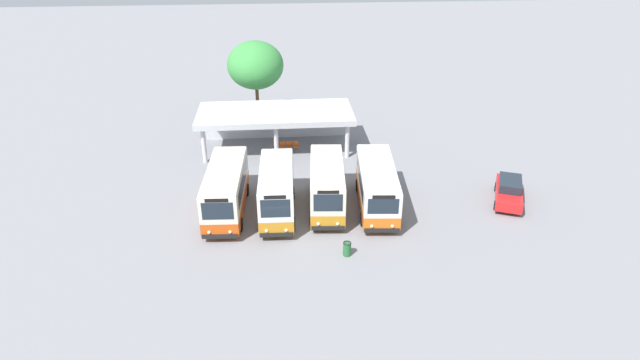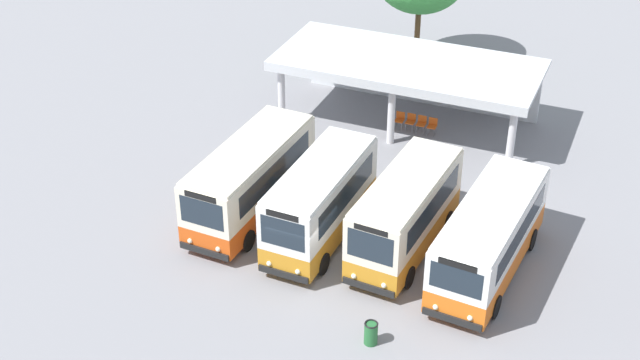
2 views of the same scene
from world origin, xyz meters
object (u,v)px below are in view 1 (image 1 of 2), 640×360
Objects in this scene: city_bus_fourth_amber at (377,185)px; waiting_chair_fourth_seat at (296,145)px; city_bus_second_in_row at (277,190)px; parked_car_flank at (509,191)px; waiting_chair_end_by_column at (276,146)px; city_bus_nearest_orange at (226,189)px; city_bus_middle_cream at (327,184)px; litter_bin_apron at (347,249)px; waiting_chair_second_from_end at (283,146)px; waiting_chair_middle_seat at (289,145)px.

city_bus_fourth_amber is 9.11× the size of waiting_chair_fourth_seat.
city_bus_second_in_row is 16.32m from parked_car_flank.
waiting_chair_fourth_seat is at bearing 145.89° from parked_car_flank.
waiting_chair_fourth_seat is at bearing 0.15° from waiting_chair_end_by_column.
city_bus_middle_cream is (6.81, 0.02, 0.02)m from city_bus_nearest_orange.
waiting_chair_end_by_column is at bearing 104.82° from litter_bin_apron.
waiting_chair_second_from_end is at bearing 178.41° from waiting_chair_fourth_seat.
city_bus_fourth_amber is 12.14m from waiting_chair_end_by_column.
waiting_chair_middle_seat is (0.56, -0.01, 0.00)m from waiting_chair_second_from_end.
city_bus_second_in_row reaches higher than parked_car_flank.
waiting_chair_second_from_end is 1.00× the size of waiting_chair_fourth_seat.
city_bus_second_in_row is 8.02× the size of waiting_chair_fourth_seat.
parked_car_flank is at bearing -34.11° from waiting_chair_fourth_seat.
waiting_chair_second_from_end is at bearing 3.63° from waiting_chair_end_by_column.
city_bus_nearest_orange is 0.99× the size of city_bus_fourth_amber.
city_bus_middle_cream is at bearing -73.77° from waiting_chair_second_from_end.
city_bus_second_in_row is 6.71m from litter_bin_apron.
waiting_chair_end_by_column and waiting_chair_fourth_seat have the same top height.
city_bus_second_in_row reaches higher than litter_bin_apron.
litter_bin_apron is (0.67, -5.69, -1.38)m from city_bus_middle_cream.
waiting_chair_end_by_column is at bearing 109.29° from city_bus_middle_cream.
litter_bin_apron is at bearing -37.15° from city_bus_nearest_orange.
waiting_chair_second_from_end is at bearing 87.00° from city_bus_second_in_row.
city_bus_nearest_orange reaches higher than waiting_chair_second_from_end.
waiting_chair_fourth_seat is (0.56, -0.02, 0.00)m from waiting_chair_middle_seat.
waiting_chair_fourth_seat is 15.66m from litter_bin_apron.
waiting_chair_middle_seat and waiting_chair_fourth_seat have the same top height.
parked_car_flank is at bearing -33.17° from waiting_chair_middle_seat.
city_bus_second_in_row is 0.98× the size of city_bus_middle_cream.
waiting_chair_middle_seat is 0.96× the size of litter_bin_apron.
litter_bin_apron reaches higher than waiting_chair_second_from_end.
city_bus_fourth_amber is at bearing 3.17° from city_bus_second_in_row.
city_bus_fourth_amber is (10.21, -0.15, -0.07)m from city_bus_nearest_orange.
parked_car_flank reaches higher than waiting_chair_end_by_column.
waiting_chair_second_from_end is (-2.86, 9.82, -1.32)m from city_bus_middle_cream.
city_bus_fourth_amber is at bearing -62.74° from waiting_chair_fourth_seat.
city_bus_middle_cream is 7.85× the size of litter_bin_apron.
city_bus_fourth_amber is 1.61× the size of parked_car_flank.
city_bus_fourth_amber is at bearing -2.90° from city_bus_middle_cream.
litter_bin_apron is at bearing -155.41° from parked_car_flank.
city_bus_second_in_row is 10.51m from waiting_chair_middle_seat.
waiting_chair_middle_seat is at bearing 83.90° from city_bus_second_in_row.
city_bus_fourth_amber is 9.11× the size of waiting_chair_end_by_column.
city_bus_fourth_amber is 9.11× the size of waiting_chair_second_from_end.
waiting_chair_middle_seat is 0.56m from waiting_chair_fourth_seat.
city_bus_fourth_amber is (6.81, 0.38, -0.13)m from city_bus_second_in_row.
city_bus_nearest_orange reaches higher than waiting_chair_end_by_column.
waiting_chair_second_from_end is at bearing 147.76° from parked_car_flank.
city_bus_middle_cream reaches higher than waiting_chair_end_by_column.
waiting_chair_second_from_end is (3.95, 9.84, -1.29)m from city_bus_nearest_orange.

